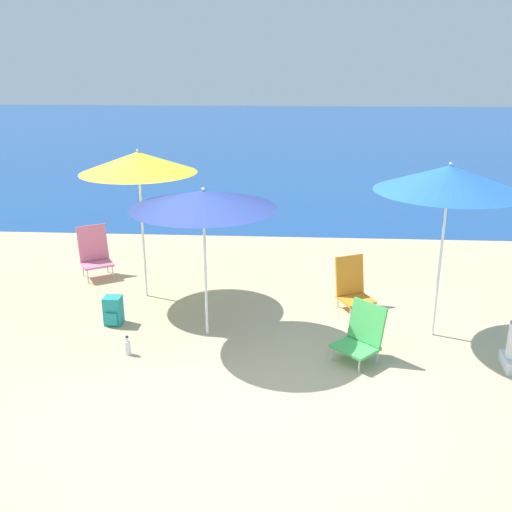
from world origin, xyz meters
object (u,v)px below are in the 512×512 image
Objects in this scene: beach_chair_pink at (95,252)px; backpack_teal at (113,311)px; beach_umbrella_navy at (203,200)px; beach_umbrella_yellow at (138,163)px; beach_umbrella_blue at (449,179)px; beach_chair_green at (361,334)px; water_bottle at (128,347)px; beach_chair_orange at (352,286)px.

backpack_teal is (0.91, -1.93, -0.24)m from beach_chair_pink.
beach_umbrella_navy is 2.23m from backpack_teal.
beach_umbrella_yellow reaches higher than beach_umbrella_navy.
beach_umbrella_blue is 2.68× the size of beach_chair_pink.
beach_umbrella_yellow is 5.69× the size of backpack_teal.
beach_umbrella_navy is at bearing -151.88° from beach_chair_green.
beach_umbrella_blue is at bearing 3.28° from beach_umbrella_navy.
beach_umbrella_blue reaches higher than water_bottle.
beach_umbrella_yellow is 2.97× the size of beach_chair_orange.
beach_chair_green is (-0.04, -1.65, -0.01)m from beach_chair_orange.
beach_umbrella_navy is 4.99× the size of backpack_teal.
beach_umbrella_yellow is 4.18m from beach_chair_green.
beach_umbrella_blue reaches higher than beach_umbrella_yellow.
beach_chair_green reaches higher than water_bottle.
beach_umbrella_yellow reaches higher than beach_chair_green.
beach_umbrella_navy is 2.60× the size of beach_chair_orange.
beach_umbrella_blue reaches higher than beach_chair_green.
beach_chair_orange is at bearing 13.44° from backpack_teal.
backpack_teal reaches higher than water_bottle.
beach_chair_orange is 3.52m from water_bottle.
beach_chair_green is at bearing 1.59° from water_bottle.
beach_umbrella_blue is at bearing -51.63° from beach_chair_pink.
beach_chair_orange reaches higher than backpack_teal.
beach_chair_green is 3.02m from water_bottle.
beach_umbrella_navy is 2.66m from beach_chair_green.
beach_umbrella_yellow is 1.79m from beach_umbrella_navy.
beach_umbrella_yellow is 0.99× the size of beach_umbrella_blue.
beach_chair_orange is at bearing 29.65° from water_bottle.
beach_umbrella_yellow is 2.64× the size of beach_chair_pink.
beach_chair_pink is 2.15m from backpack_teal.
beach_chair_green is 2.83× the size of water_bottle.
beach_umbrella_navy is at bearing -176.72° from beach_umbrella_blue.
beach_umbrella_yellow is 3.77m from beach_chair_orange.
beach_chair_orange is at bearing 139.31° from beach_umbrella_blue.
water_bottle is at bearing -175.26° from beach_chair_orange.
beach_chair_pink is at bearing 136.85° from beach_umbrella_navy.
beach_umbrella_navy is 8.00× the size of water_bottle.
beach_umbrella_navy is at bearing -9.68° from backpack_teal.
water_bottle is (0.46, -0.90, -0.10)m from backpack_teal.
beach_chair_pink is 1.22× the size of beach_chair_green.
beach_umbrella_navy is 2.83× the size of beach_chair_green.
beach_chair_orange is 1.65m from beach_chair_green.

